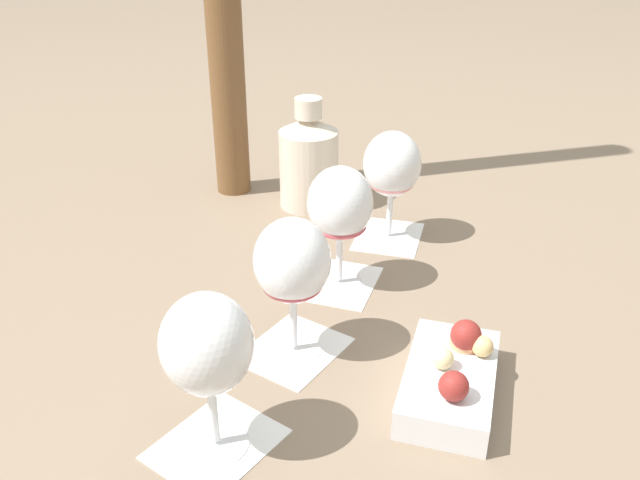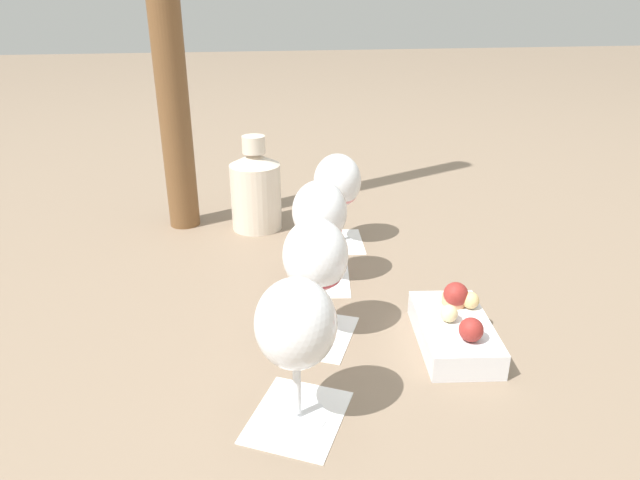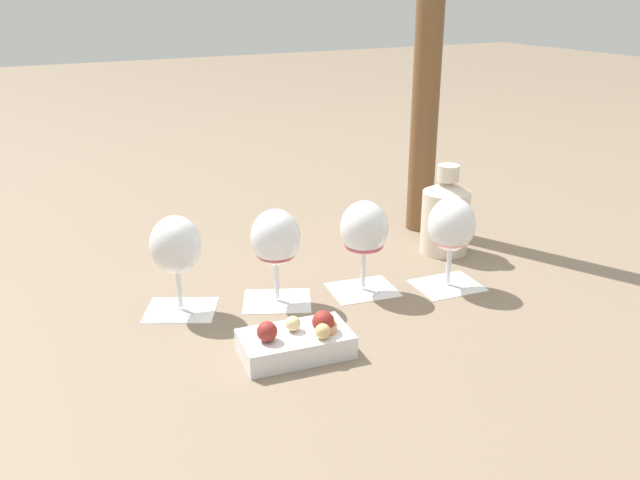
% 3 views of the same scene
% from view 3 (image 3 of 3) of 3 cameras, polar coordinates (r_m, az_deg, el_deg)
% --- Properties ---
extents(ground_plane, '(8.00, 8.00, 0.00)m').
position_cam_3_polar(ground_plane, '(1.19, 0.04, -4.74)').
color(ground_plane, '#7F6B56').
extents(tasting_card_0, '(0.12, 0.11, 0.00)m').
position_cam_3_polar(tasting_card_0, '(1.25, 10.67, -3.75)').
color(tasting_card_0, white).
rests_on(tasting_card_0, ground_plane).
extents(tasting_card_1, '(0.13, 0.11, 0.00)m').
position_cam_3_polar(tasting_card_1, '(1.22, 3.62, -4.18)').
color(tasting_card_1, white).
rests_on(tasting_card_1, ground_plane).
extents(tasting_card_2, '(0.14, 0.13, 0.00)m').
position_cam_3_polar(tasting_card_2, '(1.17, -3.63, -5.12)').
color(tasting_card_2, white).
rests_on(tasting_card_2, ground_plane).
extents(tasting_card_3, '(0.15, 0.14, 0.00)m').
position_cam_3_polar(tasting_card_3, '(1.17, -11.63, -5.77)').
color(tasting_card_3, white).
rests_on(tasting_card_3, ground_plane).
extents(wine_glass_0, '(0.08, 0.08, 0.16)m').
position_cam_3_polar(wine_glass_0, '(1.21, 11.01, 0.96)').
color(wine_glass_0, white).
rests_on(wine_glass_0, tasting_card_0).
extents(wine_glass_1, '(0.08, 0.08, 0.16)m').
position_cam_3_polar(wine_glass_1, '(1.17, 3.74, 0.67)').
color(wine_glass_1, white).
rests_on(wine_glass_1, tasting_card_1).
extents(wine_glass_2, '(0.08, 0.08, 0.16)m').
position_cam_3_polar(wine_glass_2, '(1.13, -3.75, -0.14)').
color(wine_glass_2, white).
rests_on(wine_glass_2, tasting_card_2).
extents(wine_glass_3, '(0.08, 0.08, 0.16)m').
position_cam_3_polar(wine_glass_3, '(1.12, -12.03, -0.76)').
color(wine_glass_3, white).
rests_on(wine_glass_3, tasting_card_3).
extents(ceramic_vase, '(0.10, 0.10, 0.18)m').
position_cam_3_polar(ceramic_vase, '(1.38, 10.51, 2.10)').
color(ceramic_vase, beige).
rests_on(ceramic_vase, ground_plane).
extents(snack_dish, '(0.17, 0.11, 0.07)m').
position_cam_3_polar(snack_dish, '(1.01, -1.94, -8.48)').
color(snack_dish, silver).
rests_on(snack_dish, ground_plane).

